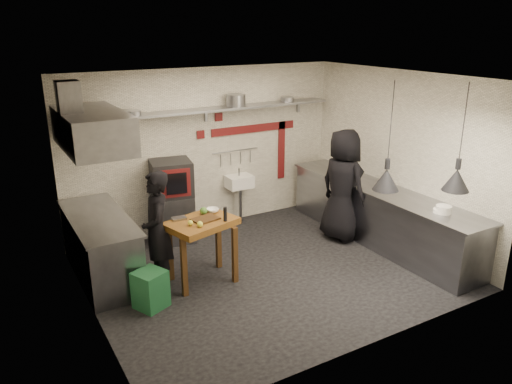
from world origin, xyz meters
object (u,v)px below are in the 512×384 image
green_bin (150,289)px  chef_right (343,185)px  oven_stand (172,218)px  combi_oven (171,178)px  chef_left (157,231)px  prep_table (202,251)px

green_bin → chef_right: 3.62m
oven_stand → chef_right: (2.50, -1.35, 0.54)m
combi_oven → chef_left: size_ratio=0.38×
oven_stand → chef_right: chef_right is taller
oven_stand → green_bin: 2.11m
prep_table → chef_left: bearing=150.9°
prep_table → chef_right: bearing=-11.4°
green_bin → prep_table: bearing=19.4°
combi_oven → green_bin: bearing=-108.5°
oven_stand → green_bin: (-1.02, -1.85, -0.15)m
combi_oven → prep_table: bearing=-85.5°
oven_stand → combi_oven: combi_oven is taller
oven_stand → chef_left: chef_left is taller
oven_stand → chef_left: (-0.73, -1.40, 0.43)m
oven_stand → chef_right: size_ratio=0.43×
chef_right → oven_stand: bearing=54.4°
combi_oven → green_bin: 2.28m
combi_oven → chef_right: bearing=-17.8°
green_bin → prep_table: (0.87, 0.31, 0.21)m
combi_oven → chef_left: chef_left is taller
prep_table → chef_left: (-0.58, 0.14, 0.37)m
combi_oven → prep_table: size_ratio=0.69×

